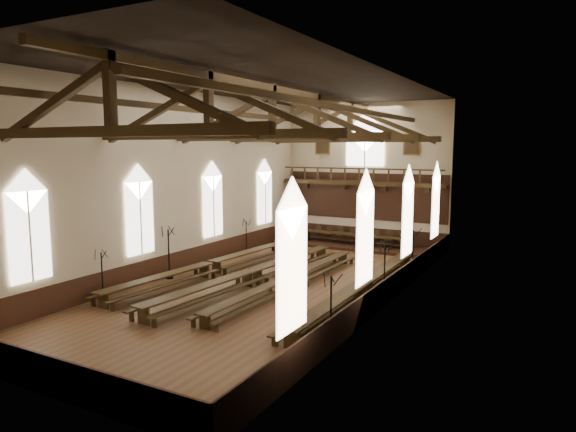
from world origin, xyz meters
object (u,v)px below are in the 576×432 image
object	(u,v)px
refectory_row_b	(253,274)
refectory_row_a	(211,265)
dais	(354,246)
candelabrum_left_near	(103,285)
candelabrum_right_mid	(384,281)
candelabrum_right_far	(412,261)
candelabrum_left_far	(246,243)
high_table	(354,236)
refectory_row_d	(363,286)
candelabrum_left_mid	(169,263)
candelabrum_right_near	(331,320)
refectory_row_c	(289,279)

from	to	relation	value
refectory_row_b	refectory_row_a	bearing A→B (deg)	170.26
dais	candelabrum_left_near	world-z (taller)	candelabrum_left_near
refectory_row_a	candelabrum_right_mid	distance (m)	9.61
refectory_row_b	candelabrum_right_far	distance (m)	8.76
candelabrum_left_far	candelabrum_right_far	world-z (taller)	candelabrum_right_far
high_table	candelabrum_left_far	bearing A→B (deg)	-135.18
dais	high_table	world-z (taller)	high_table
refectory_row_d	candelabrum_left_far	distance (m)	11.77
candelabrum_left_near	candelabrum_right_mid	distance (m)	12.85
candelabrum_right_mid	high_table	bearing A→B (deg)	117.96
refectory_row_d	candelabrum_right_mid	distance (m)	0.99
refectory_row_b	candelabrum_left_far	size ratio (longest dim) A/B	6.51
candelabrum_left_near	candelabrum_right_mid	world-z (taller)	candelabrum_right_mid
high_table	candelabrum_left_mid	xyz separation A→B (m)	(-5.40, -12.78, 0.03)
refectory_row_a	candelabrum_left_mid	world-z (taller)	candelabrum_left_mid
refectory_row_b	candelabrum_right_mid	world-z (taller)	candelabrum_right_mid
candelabrum_left_far	candelabrum_right_far	xyz separation A→B (m)	(11.10, -0.54, 0.11)
candelabrum_left_near	candelabrum_right_near	bearing A→B (deg)	2.16
high_table	candelabrum_left_far	world-z (taller)	candelabrum_left_far
candelabrum_left_mid	candelabrum_right_mid	distance (m)	11.29
refectory_row_a	candelabrum_right_mid	size ratio (longest dim) A/B	5.42
refectory_row_a	refectory_row_d	size ratio (longest dim) A/B	0.99
refectory_row_b	candelabrum_left_far	distance (m)	7.80
refectory_row_c	candelabrum_right_mid	xyz separation A→B (m)	(4.56, 0.77, 0.33)
dais	candelabrum_left_far	size ratio (longest dim) A/B	4.99
refectory_row_d	dais	world-z (taller)	refectory_row_d
refectory_row_b	candelabrum_left_near	xyz separation A→B (m)	(-4.54, -5.52, 0.14)
refectory_row_a	candelabrum_left_near	size ratio (longest dim) A/B	6.20
refectory_row_b	refectory_row_d	world-z (taller)	refectory_row_b
high_table	candelabrum_left_mid	world-z (taller)	candelabrum_left_mid
candelabrum_right_mid	candelabrum_right_far	distance (m)	4.84
refectory_row_c	refectory_row_d	xyz separation A→B (m)	(3.70, 0.35, 0.09)
high_table	candelabrum_right_mid	distance (m)	12.16
candelabrum_left_near	candelabrum_right_far	size ratio (longest dim) A/B	0.89
refectory_row_a	high_table	xyz separation A→B (m)	(3.89, 11.19, 0.27)
candelabrum_right_far	candelabrum_right_mid	bearing A→B (deg)	-90.00
refectory_row_b	dais	xyz separation A→B (m)	(0.86, 11.71, -0.47)
refectory_row_c	dais	xyz separation A→B (m)	(-1.15, 11.51, -0.38)
refectory_row_c	refectory_row_d	size ratio (longest dim) A/B	0.93
candelabrum_right_far	candelabrum_left_near	bearing A→B (deg)	-134.44
candelabrum_left_near	candelabrum_left_mid	bearing A→B (deg)	90.00
refectory_row_a	dais	world-z (taller)	refectory_row_a
refectory_row_b	high_table	size ratio (longest dim) A/B	1.90
high_table	candelabrum_right_near	size ratio (longest dim) A/B	3.09
candelabrum_right_near	candelabrum_right_mid	distance (m)	6.06
dais	high_table	bearing A→B (deg)	0.00
refectory_row_a	high_table	distance (m)	11.85
refectory_row_c	refectory_row_d	world-z (taller)	refectory_row_d
dais	candelabrum_right_near	size ratio (longest dim) A/B	4.49
high_table	candelabrum_left_far	xyz separation A→B (m)	(-5.40, -5.36, -0.13)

